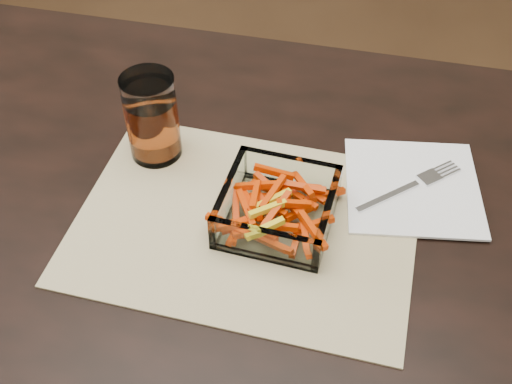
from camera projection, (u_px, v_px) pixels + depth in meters
dining_table at (196, 260)px, 0.93m from camera, size 1.60×0.90×0.75m
placemat at (246, 223)px, 0.86m from camera, size 0.46×0.34×0.00m
glass_bowl at (277, 209)px, 0.85m from camera, size 0.15×0.15×0.06m
tumbler at (152, 120)px, 0.91m from camera, size 0.08×0.08×0.13m
napkin at (413, 187)px, 0.90m from camera, size 0.21×0.21×0.00m
fork at (412, 185)px, 0.90m from camera, size 0.14×0.13×0.00m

